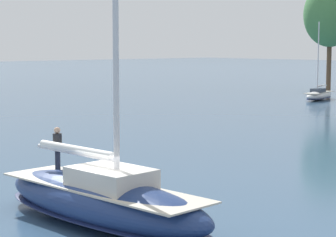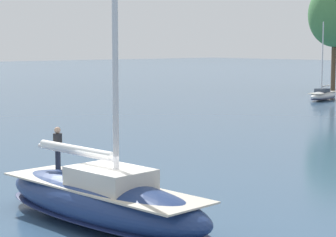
# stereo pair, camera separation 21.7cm
# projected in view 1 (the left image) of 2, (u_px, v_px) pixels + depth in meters

# --- Properties ---
(ground_plane) EXTENTS (400.00, 400.00, 0.00)m
(ground_plane) POSITION_uv_depth(u_px,v_px,m) (102.00, 225.00, 22.56)
(ground_plane) COLOR #385675
(tree_shore_left) EXTENTS (6.96, 6.96, 14.33)m
(tree_shore_left) POSITION_uv_depth(u_px,v_px,m) (330.00, 15.00, 85.72)
(tree_shore_left) COLOR brown
(tree_shore_left) RESTS_ON ground
(sailboat_main) EXTENTS (10.22, 3.63, 13.77)m
(sailboat_main) POSITION_uv_depth(u_px,v_px,m) (102.00, 198.00, 22.44)
(sailboat_main) COLOR navy
(sailboat_main) RESTS_ON ground
(sailboat_moored_mid_channel) EXTENTS (3.42, 6.51, 8.64)m
(sailboat_moored_mid_channel) POSITION_uv_depth(u_px,v_px,m) (319.00, 95.00, 72.85)
(sailboat_moored_mid_channel) COLOR silver
(sailboat_moored_mid_channel) RESTS_ON ground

